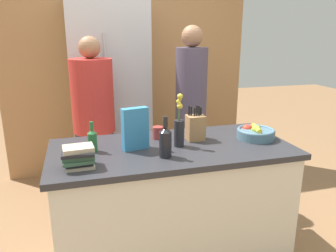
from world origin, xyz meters
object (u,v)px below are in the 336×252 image
Objects in this scene: person_at_sink at (94,118)px; person_in_blue at (191,104)px; flower_vase at (179,128)px; cereal_box at (135,129)px; knife_block at (195,127)px; bottle_vinegar at (165,141)px; refrigerator at (110,95)px; coffee_mug at (158,133)px; book_stack at (79,157)px; fruit_bowl at (255,133)px; bottle_oil at (92,140)px.

person_in_blue is (0.93, -0.01, 0.07)m from person_at_sink.
cereal_box is at bearing 175.70° from flower_vase.
knife_block is at bearing -132.76° from person_in_blue.
bottle_vinegar is at bearing -42.93° from person_at_sink.
bottle_vinegar is at bearing -130.05° from flower_vase.
person_in_blue is (0.70, 0.86, -0.05)m from cereal_box.
refrigerator is 18.04× the size of coffee_mug.
cereal_box is 0.25m from bottle_vinegar.
flower_vase is 1.04m from person_at_sink.
cereal_box is 0.44m from book_stack.
book_stack is 0.53m from bottle_vinegar.
person_in_blue is at bearing -40.82° from refrigerator.
knife_block is 0.69× the size of flower_vase.
refrigerator is 0.65m from person_at_sink.
fruit_bowl is 0.89m from person_in_blue.
bottle_oil is 1.28m from person_in_blue.
fruit_bowl is at bearing 13.74° from bottle_vinegar.
coffee_mug is (-0.10, 0.20, -0.09)m from flower_vase.
bottle_oil is at bearing -165.44° from person_in_blue.
bottle_oil is (-0.28, 0.03, -0.06)m from cereal_box.
person_at_sink is (-0.38, 1.06, -0.09)m from bottle_vinegar.
fruit_bowl is 0.97× the size of cereal_box.
refrigerator is 1.31m from coffee_mug.
cereal_box is 0.90m from person_at_sink.
cereal_box is 0.17× the size of person_in_blue.
coffee_mug is (-0.70, 0.19, 0.00)m from fruit_bowl.
fruit_bowl is 0.17× the size of person_at_sink.
flower_vase is at bearing -179.02° from fruit_bowl.
knife_block is 1.04m from person_at_sink.
knife_block is at bearing -21.52° from person_at_sink.
person_in_blue reaches higher than book_stack.
coffee_mug is at bearing -30.62° from person_at_sink.
coffee_mug is at bearing 159.26° from knife_block.
coffee_mug is 0.84m from person_in_blue.
refrigerator reaches higher than cereal_box.
flower_vase is at bearing -64.45° from coffee_mug.
book_stack is at bearing -102.08° from refrigerator.
person_at_sink reaches higher than knife_block.
fruit_bowl is 1.08× the size of knife_block.
knife_block is 0.97× the size of bottle_vinegar.
flower_vase is 3.35× the size of coffee_mug.
person_in_blue is (0.71, -0.62, -0.02)m from refrigerator.
fruit_bowl is at bearing -58.29° from refrigerator.
refrigerator reaches higher than person_in_blue.
flower_vase is at bearing -32.06° from person_at_sink.
coffee_mug is at bearing 164.61° from fruit_bowl.
person_at_sink reaches higher than bottle_vinegar.
cereal_box is (0.01, -1.47, 0.03)m from refrigerator.
knife_block is at bearing -20.74° from coffee_mug.
refrigerator is 10.33× the size of book_stack.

